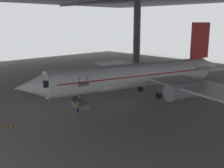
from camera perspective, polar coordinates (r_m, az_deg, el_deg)
name	(u,v)px	position (r m, az deg, el deg)	size (l,w,h in m)	color
ground_plane	(106,103)	(39.82, -1.22, -4.01)	(110.00, 110.00, 0.00)	gray
airplane_main	(139,75)	(42.59, 5.62, 1.85)	(35.87, 36.43, 11.54)	white
boarding_stairs	(79,102)	(38.04, -6.85, -3.76)	(4.43, 2.43, 4.67)	slate
crew_worker_by_stairs	(77,106)	(35.85, -7.27, -4.53)	(0.40, 0.44, 1.59)	#232838
traffic_cone_orange	(11,125)	(32.74, -20.37, -8.10)	(0.36, 0.36, 0.60)	black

